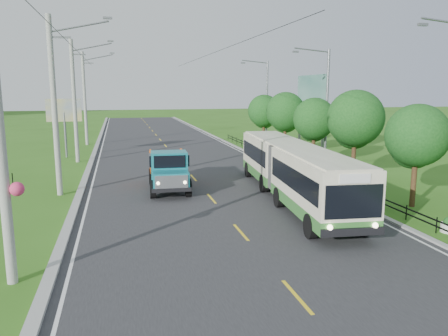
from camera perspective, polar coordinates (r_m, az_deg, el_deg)
name	(u,v)px	position (r m, az deg, el deg)	size (l,w,h in m)	color
ground	(241,233)	(18.71, 2.22, -8.44)	(240.00, 240.00, 0.00)	#316518
road	(178,160)	(37.85, -6.05, 1.05)	(14.00, 120.00, 0.02)	#28282B
curb_left	(91,162)	(37.59, -17.00, 0.70)	(0.40, 120.00, 0.15)	#9E9E99
curb_right	(257,157)	(39.40, 4.31, 1.50)	(0.30, 120.00, 0.10)	#9E9E99
edge_line_left	(98,163)	(37.57, -16.15, 0.65)	(0.12, 120.00, 0.00)	silver
edge_line_right	(252,157)	(39.26, 3.61, 1.43)	(0.12, 120.00, 0.00)	silver
centre_dash	(241,232)	(18.71, 2.22, -8.38)	(0.12, 2.20, 0.00)	yellow
railing_right	(291,164)	(34.09, 8.77, 0.47)	(0.04, 40.00, 0.60)	black
pole_nearest	(1,125)	(14.49, -27.13, 4.97)	(3.51, 0.44, 10.00)	gray
pole_near	(55,106)	(26.29, -21.22, 7.58)	(3.51, 0.32, 10.00)	gray
pole_mid	(75,101)	(38.22, -18.91, 8.31)	(3.51, 0.32, 10.00)	gray
pole_far	(85,98)	(50.18, -17.70, 8.69)	(3.51, 0.32, 10.00)	gray
tree_second	(416,139)	(24.32, 23.80, 3.52)	(3.18, 3.26, 5.30)	#382314
tree_third	(355,121)	(29.25, 16.74, 5.85)	(3.60, 3.62, 6.00)	#382314
tree_fourth	(314,121)	(34.58, 11.69, 6.00)	(3.24, 3.31, 5.40)	#382314
tree_fifth	(285,114)	(40.06, 8.03, 7.04)	(3.48, 3.52, 5.80)	#382314
tree_back	(264,113)	(45.70, 5.25, 7.22)	(3.30, 3.36, 5.50)	#382314
streetlight_mid	(325,104)	(34.73, 13.06, 8.15)	(3.02, 0.20, 9.07)	slate
streetlight_far	(266,100)	(47.66, 5.45, 8.84)	(3.02, 0.20, 9.07)	slate
planter_front	(448,226)	(20.99, 27.26, -6.71)	(0.64, 0.64, 0.67)	silver
planter_near	(352,186)	(27.30, 16.32, -2.27)	(0.64, 0.64, 0.67)	silver
planter_mid	(298,164)	(34.32, 9.70, 0.49)	(0.64, 0.64, 0.67)	silver
planter_far	(265,151)	(41.70, 5.37, 2.29)	(0.64, 0.64, 0.67)	silver
billboard_left	(64,114)	(41.37, -20.16, 6.64)	(3.00, 0.20, 5.20)	slate
billboard_right	(312,97)	(40.84, 11.39, 9.09)	(0.24, 6.00, 7.30)	slate
bus	(292,167)	(24.08, 8.92, 0.07)	(3.94, 15.68, 3.00)	#33732E
dump_truck	(168,167)	(26.47, -7.28, 0.10)	(2.56, 5.92, 2.44)	#167884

